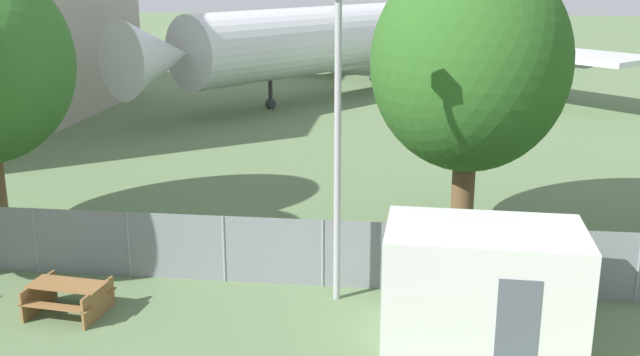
{
  "coord_description": "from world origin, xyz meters",
  "views": [
    {
      "loc": [
        4.62,
        -7.01,
        7.89
      ],
      "look_at": [
        2.1,
        13.45,
        2.0
      ],
      "focal_mm": 42.0,
      "sensor_mm": 36.0,
      "label": 1
    }
  ],
  "objects_px": {
    "airplane": "(391,33)",
    "portable_cabin": "(483,284)",
    "tree_left_of_cabin": "(470,64)",
    "picnic_bench_near_cabin": "(68,295)"
  },
  "relations": [
    {
      "from": "portable_cabin",
      "to": "tree_left_of_cabin",
      "type": "relative_size",
      "value": 0.51
    },
    {
      "from": "airplane",
      "to": "portable_cabin",
      "type": "distance_m",
      "value": 35.22
    },
    {
      "from": "picnic_bench_near_cabin",
      "to": "portable_cabin",
      "type": "bearing_deg",
      "value": 0.01
    },
    {
      "from": "picnic_bench_near_cabin",
      "to": "tree_left_of_cabin",
      "type": "distance_m",
      "value": 12.19
    },
    {
      "from": "tree_left_of_cabin",
      "to": "airplane",
      "type": "bearing_deg",
      "value": 96.1
    },
    {
      "from": "airplane",
      "to": "portable_cabin",
      "type": "relative_size",
      "value": 8.27
    },
    {
      "from": "airplane",
      "to": "tree_left_of_cabin",
      "type": "bearing_deg",
      "value": 42.18
    },
    {
      "from": "tree_left_of_cabin",
      "to": "portable_cabin",
      "type": "bearing_deg",
      "value": -89.38
    },
    {
      "from": "airplane",
      "to": "portable_cabin",
      "type": "height_order",
      "value": "airplane"
    },
    {
      "from": "picnic_bench_near_cabin",
      "to": "tree_left_of_cabin",
      "type": "xyz_separation_m",
      "value": [
        9.4,
        6.13,
        4.75
      ]
    }
  ]
}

